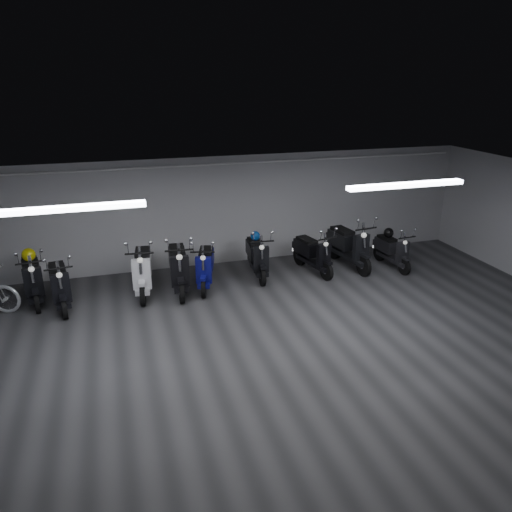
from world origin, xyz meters
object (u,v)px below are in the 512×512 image
object	(u,v)px
scooter_8	(349,239)
helmet_1	(255,236)
scooter_5	(257,250)
scooter_3	(178,260)
helmet_2	(389,233)
scooter_0	(32,272)
scooter_2	(142,263)
scooter_9	(393,245)
scooter_7	(313,248)
scooter_4	(205,260)
scooter_1	(59,277)
helmet_0	(29,255)

from	to	relation	value
scooter_8	helmet_1	bearing A→B (deg)	164.95
scooter_5	scooter_8	distance (m)	2.43
helmet_1	scooter_3	bearing A→B (deg)	-164.08
helmet_1	helmet_2	xyz separation A→B (m)	(3.44, -0.47, -0.09)
scooter_0	scooter_2	bearing A→B (deg)	-15.27
scooter_9	scooter_7	bearing A→B (deg)	168.06
scooter_2	scooter_4	distance (m)	1.41
scooter_1	scooter_8	size ratio (longest dim) A/B	0.90
scooter_5	scooter_8	size ratio (longest dim) A/B	0.90
scooter_0	scooter_9	bearing A→B (deg)	-12.75
scooter_0	scooter_7	size ratio (longest dim) A/B	1.06
scooter_4	scooter_8	bearing A→B (deg)	18.36
scooter_1	scooter_3	world-z (taller)	scooter_3
scooter_5	scooter_0	bearing A→B (deg)	-174.68
scooter_3	scooter_8	size ratio (longest dim) A/B	1.00
scooter_5	scooter_1	bearing A→B (deg)	-169.04
scooter_4	scooter_8	xyz separation A→B (m)	(3.77, 0.19, 0.09)
scooter_9	helmet_2	world-z (taller)	scooter_9
helmet_2	scooter_4	bearing A→B (deg)	-179.29
helmet_0	scooter_8	bearing A→B (deg)	-2.63
scooter_1	helmet_2	size ratio (longest dim) A/B	7.21
scooter_7	scooter_5	bearing A→B (deg)	161.42
scooter_0	scooter_7	xyz separation A→B (m)	(6.48, -0.17, -0.04)
helmet_0	helmet_1	bearing A→B (deg)	-0.12
scooter_0	scooter_3	distance (m)	3.13
scooter_5	helmet_0	bearing A→B (deg)	-177.54
scooter_5	scooter_8	xyz separation A→B (m)	(2.43, -0.09, 0.08)
scooter_3	scooter_8	xyz separation A→B (m)	(4.39, 0.23, 0.00)
scooter_4	scooter_5	size ratio (longest dim) A/B	0.98
helmet_0	scooter_5	bearing A→B (deg)	-2.92
scooter_5	helmet_1	bearing A→B (deg)	90.00
scooter_7	scooter_9	world-z (taller)	scooter_7
scooter_4	scooter_9	size ratio (longest dim) A/B	1.11
scooter_4	scooter_5	bearing A→B (deg)	27.09
helmet_1	helmet_0	bearing A→B (deg)	179.88
scooter_9	helmet_0	distance (m)	8.63
scooter_3	scooter_9	distance (m)	5.44
scooter_5	scooter_2	bearing A→B (deg)	-170.10
scooter_1	helmet_2	world-z (taller)	scooter_1
scooter_9	helmet_0	bearing A→B (deg)	171.00
scooter_0	helmet_2	distance (m)	8.54
helmet_0	scooter_1	bearing A→B (deg)	-48.51
scooter_2	scooter_7	bearing A→B (deg)	7.73
scooter_3	scooter_8	bearing A→B (deg)	7.36
scooter_7	scooter_9	bearing A→B (deg)	-19.58
scooter_5	scooter_4	bearing A→B (deg)	-162.98
scooter_8	helmet_2	xyz separation A→B (m)	(1.04, -0.13, 0.12)
scooter_0	scooter_1	distance (m)	0.73
helmet_0	scooter_2	bearing A→B (deg)	-11.44
scooter_4	scooter_5	world-z (taller)	scooter_5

